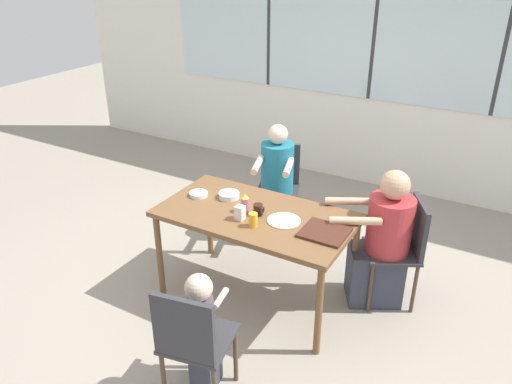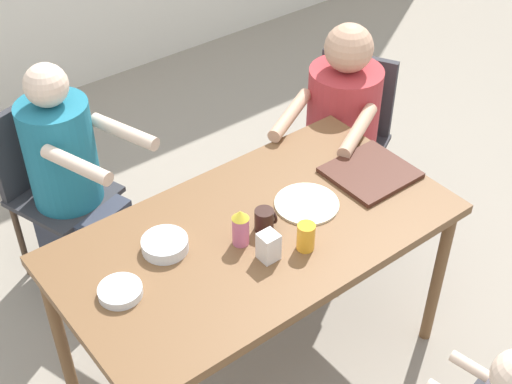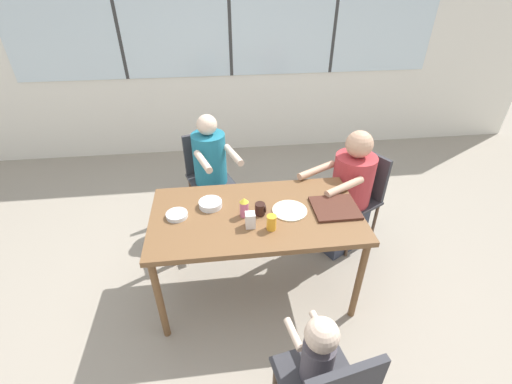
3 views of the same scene
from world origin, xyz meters
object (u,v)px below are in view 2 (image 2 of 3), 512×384
juice_glass (306,237)px  bowl_white_shallow (120,291)px  chair_for_man_blue_shirt (349,126)px  sippy_cup (241,227)px  bowl_cereal (165,245)px  person_man_blue_shirt (338,148)px  person_woman_green_shirt (74,192)px  coffee_mug (265,220)px  chair_for_woman_green_shirt (47,176)px  milk_carton_small (268,246)px

juice_glass → bowl_white_shallow: bearing=161.8°
chair_for_man_blue_shirt → sippy_cup: 1.28m
chair_for_man_blue_shirt → bowl_cereal: (-1.34, -0.43, 0.27)m
person_man_blue_shirt → bowl_white_shallow: bearing=79.1°
person_woman_green_shirt → coffee_mug: person_woman_green_shirt is taller
chair_for_woman_green_shirt → sippy_cup: size_ratio=5.93×
person_woman_green_shirt → coffee_mug: size_ratio=13.02×
sippy_cup → bowl_white_shallow: (-0.47, 0.04, -0.06)m
milk_carton_small → bowl_cereal: 0.37m
coffee_mug → bowl_white_shallow: (-0.58, 0.04, -0.03)m
chair_for_woman_green_shirt → person_woman_green_shirt: (0.05, -0.16, -0.02)m
person_man_blue_shirt → juice_glass: (-0.79, -0.65, 0.32)m
sippy_cup → chair_for_man_blue_shirt: bearing=27.0°
sippy_cup → bowl_cereal: size_ratio=0.89×
chair_for_man_blue_shirt → person_woman_green_shirt: person_woman_green_shirt is taller
chair_for_woman_green_shirt → coffee_mug: chair_for_woman_green_shirt is taller
person_man_blue_shirt → milk_carton_small: size_ratio=10.46×
coffee_mug → bowl_white_shallow: size_ratio=0.59×
coffee_mug → juice_glass: size_ratio=0.83×
milk_carton_small → chair_for_man_blue_shirt: bearing=32.5°
bowl_white_shallow → person_woman_green_shirt: bearing=75.2°
person_man_blue_shirt → coffee_mug: (-0.84, -0.48, 0.31)m
coffee_mug → milk_carton_small: 0.15m
person_man_blue_shirt → bowl_cereal: 1.27m
chair_for_man_blue_shirt → person_man_blue_shirt: 0.17m
sippy_cup → bowl_cereal: (-0.23, 0.14, -0.05)m
coffee_mug → bowl_cereal: size_ratio=0.53×
coffee_mug → juice_glass: (0.05, -0.17, 0.01)m
person_woman_green_shirt → coffee_mug: (0.34, -0.96, 0.31)m
person_man_blue_shirt → sippy_cup: bearing=88.8°
juice_glass → milk_carton_small: milk_carton_small is taller
chair_for_woman_green_shirt → bowl_white_shallow: (-0.19, -1.07, 0.26)m
milk_carton_small → bowl_cereal: (-0.26, 0.26, -0.03)m
bowl_cereal → chair_for_man_blue_shirt: bearing=17.6°
juice_glass → chair_for_woman_green_shirt: bearing=109.2°
chair_for_man_blue_shirt → bowl_white_shallow: 1.68m
chair_for_man_blue_shirt → coffee_mug: 1.17m
person_man_blue_shirt → bowl_white_shallow: size_ratio=7.66×
juice_glass → milk_carton_small: size_ratio=0.97×
person_woman_green_shirt → sippy_cup: size_ratio=7.68×
milk_carton_small → person_woman_green_shirt: bearing=103.3°
person_man_blue_shirt → sippy_cup: size_ratio=7.64×
milk_carton_small → chair_for_woman_green_shirt: bearing=104.0°
coffee_mug → milk_carton_small: bearing=-123.8°
chair_for_woman_green_shirt → milk_carton_small: bearing=85.6°
juice_glass → bowl_cereal: juice_glass is taller
sippy_cup → milk_carton_small: size_ratio=1.37×
person_man_blue_shirt → chair_for_man_blue_shirt: bearing=-90.0°
person_woman_green_shirt → bowl_white_shallow: (-0.24, -0.92, 0.28)m
person_woman_green_shirt → person_man_blue_shirt: person_woman_green_shirt is taller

